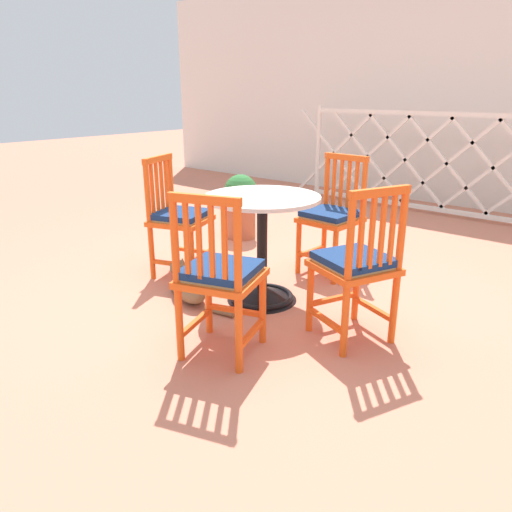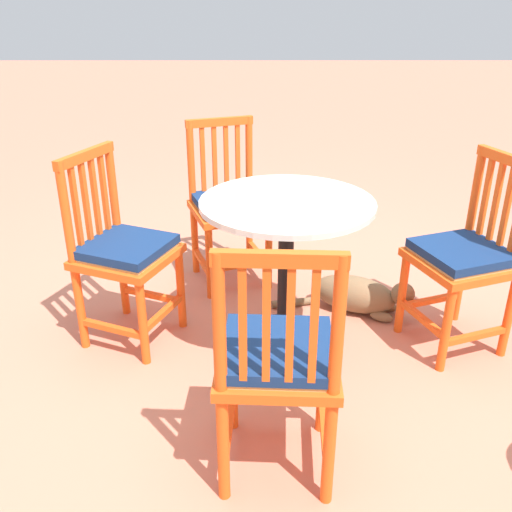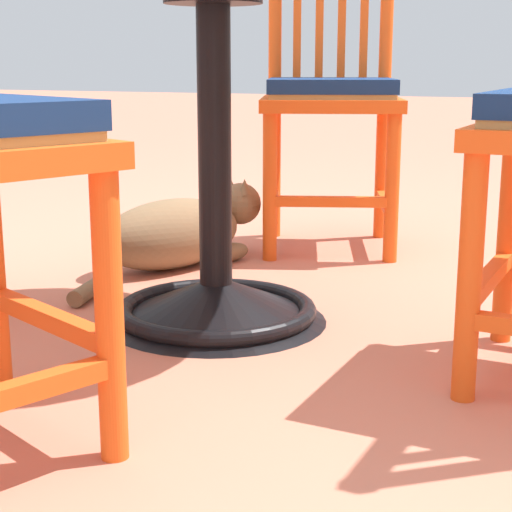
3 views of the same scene
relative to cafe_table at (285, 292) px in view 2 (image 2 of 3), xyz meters
The scene contains 7 objects.
ground_plane 0.29m from the cafe_table, 112.38° to the left, with size 24.00×24.00×0.00m, color #C6755B.
cafe_table is the anchor object (origin of this frame).
orange_chair_near_fence 0.79m from the cafe_table, 85.19° to the left, with size 0.42×0.42×0.91m.
orange_chair_at_corner 0.83m from the cafe_table, behind, with size 0.51×0.51×0.91m.
orange_chair_tucked_in 0.77m from the cafe_table, 67.70° to the right, with size 0.51×0.51×0.91m.
orange_chair_by_planter 0.77m from the cafe_table, ahead, with size 0.52×0.52×0.91m.
tabby_cat 0.55m from the cafe_table, 143.81° to the right, with size 0.73×0.36×0.23m.
Camera 2 is at (0.16, 2.25, 1.55)m, focal length 40.00 mm.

